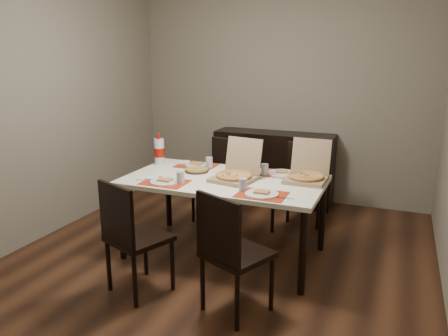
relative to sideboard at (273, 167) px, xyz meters
The scene contains 18 objects.
ground 1.84m from the sideboard, 90.00° to the right, with size 3.80×4.00×0.02m, color #462715.
room_walls 1.86m from the sideboard, 90.00° to the right, with size 3.84×4.02×2.62m.
sideboard is the anchor object (origin of this frame).
dining_table 1.71m from the sideboard, 89.82° to the right, with size 1.80×1.00×0.75m.
chair_near_left 2.65m from the sideboard, 98.51° to the right, with size 0.55×0.55×0.93m.
chair_near_right 2.63m from the sideboard, 80.82° to the right, with size 0.56×0.56×0.93m.
chair_far_left 0.95m from the sideboard, 113.81° to the right, with size 0.53×0.53×0.93m.
chair_far_right 0.96m from the sideboard, 57.34° to the right, with size 0.50×0.50×0.93m.
setting_near_left 2.07m from the sideboard, 101.65° to the right, with size 0.49×0.30×0.11m.
setting_near_right 2.08m from the sideboard, 78.07° to the right, with size 0.48×0.30×0.11m.
setting_far_left 1.46m from the sideboard, 106.78° to the right, with size 0.46×0.30×0.11m.
setting_far_right 1.47m from the sideboard, 72.76° to the right, with size 0.47×0.30×0.11m.
napkin_loose 1.84m from the sideboard, 86.44° to the right, with size 0.12×0.11×0.02m, color white.
pizza_box_center 1.74m from the sideboard, 85.93° to the right, with size 0.42×0.45×0.36m.
pizza_box_right 1.68m from the sideboard, 63.98° to the right, with size 0.36×0.40×0.36m.
faina_plate 1.64m from the sideboard, 101.90° to the right, with size 0.23×0.23×0.03m.
dip_bowl 1.55m from the sideboard, 85.90° to the right, with size 0.11×0.11×0.03m, color white.
soda_bottle 1.72m from the sideboard, 119.25° to the right, with size 0.11×0.11×0.32m.
Camera 1 is at (1.45, -3.47, 1.85)m, focal length 35.00 mm.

